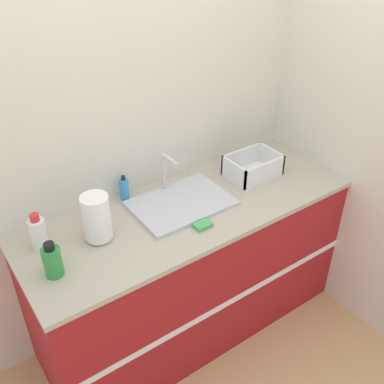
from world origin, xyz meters
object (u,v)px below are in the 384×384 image
bottle_green (52,261)px  bottle_white_spray (38,233)px  sink (180,201)px  dish_rack (253,168)px  paper_towel_roll (97,218)px  soap_dispenser (124,189)px

bottle_green → bottle_white_spray: 0.22m
sink → dish_rack: sink is taller
sink → paper_towel_roll: size_ratio=2.14×
dish_rack → soap_dispenser: size_ratio=2.03×
dish_rack → bottle_white_spray: (-1.26, 0.09, 0.03)m
dish_rack → bottle_white_spray: bottle_white_spray is taller
paper_towel_roll → soap_dispenser: 0.35m
sink → bottle_white_spray: 0.75m
dish_rack → bottle_white_spray: size_ratio=1.58×
bottle_white_spray → sink: bearing=-6.9°
soap_dispenser → sink: bearing=-43.7°
paper_towel_roll → dish_rack: bearing=0.5°
sink → soap_dispenser: sink is taller
sink → bottle_green: 0.77m
paper_towel_roll → sink: bearing=1.4°
bottle_green → dish_rack: bearing=5.5°
paper_towel_roll → bottle_white_spray: 0.28m
sink → paper_towel_roll: same height
paper_towel_roll → dish_rack: size_ratio=0.81×
bottle_white_spray → dish_rack: bearing=-4.2°
sink → soap_dispenser: size_ratio=3.50×
sink → soap_dispenser: (-0.22, 0.21, 0.05)m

